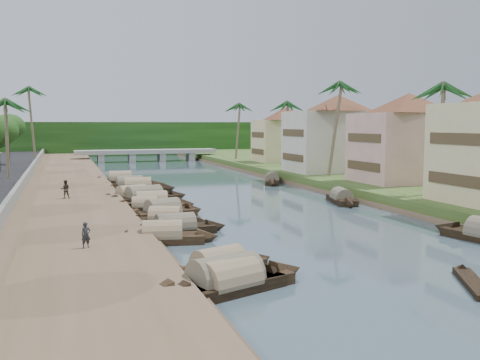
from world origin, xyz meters
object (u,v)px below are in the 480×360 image
object	(u,v)px
bridge	(147,153)
sampan_1	(229,283)
sampan_0	(225,282)
person_near	(86,235)

from	to	relation	value
bridge	sampan_1	xyz separation A→B (m)	(-9.22, -85.66, -1.31)
sampan_0	sampan_1	xyz separation A→B (m)	(0.08, -0.30, -0.00)
sampan_0	person_near	size ratio (longest dim) A/B	6.56
bridge	person_near	bearing A→B (deg)	-100.90
bridge	sampan_0	xyz separation A→B (m)	(-9.30, -85.36, -1.30)
person_near	bridge	bearing A→B (deg)	61.54
bridge	sampan_0	distance (m)	85.88
sampan_0	person_near	world-z (taller)	person_near
bridge	person_near	size ratio (longest dim) A/B	19.64
sampan_0	sampan_1	size ratio (longest dim) A/B	1.21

